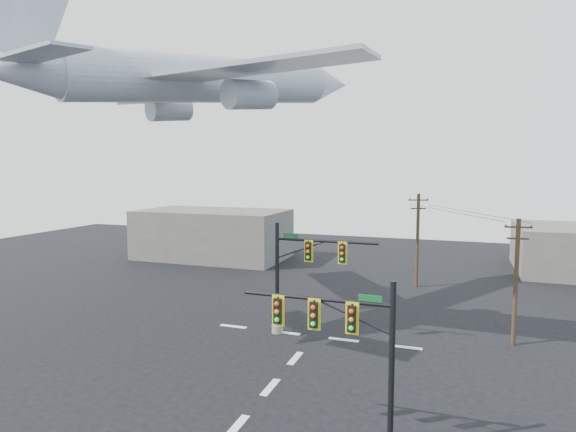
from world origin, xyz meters
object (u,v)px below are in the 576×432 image
at_px(signal_mast_near, 352,351).
at_px(utility_pole_b, 418,239).
at_px(airliner, 208,81).
at_px(utility_pole_a, 516,280).
at_px(signal_mast_far, 297,276).

relative_size(signal_mast_near, utility_pole_b, 0.78).
bearing_deg(airliner, signal_mast_near, -106.10).
bearing_deg(signal_mast_near, utility_pole_a, 62.46).
xyz_separation_m(utility_pole_b, airliner, (-13.75, -14.81, 12.86)).
relative_size(signal_mast_near, airliner, 0.24).
height_order(signal_mast_far, utility_pole_b, utility_pole_b).
height_order(utility_pole_a, utility_pole_b, utility_pole_b).
distance_m(signal_mast_far, utility_pole_a, 13.82).
distance_m(utility_pole_a, utility_pole_b, 15.20).
relative_size(signal_mast_far, utility_pole_b, 0.86).
xyz_separation_m(signal_mast_far, utility_pole_a, (13.51, 2.95, 0.17)).
distance_m(utility_pole_b, airliner, 23.95).
height_order(signal_mast_near, signal_mast_far, signal_mast_far).
xyz_separation_m(signal_mast_far, utility_pole_b, (6.44, 16.40, 0.56)).
height_order(signal_mast_near, utility_pole_b, utility_pole_b).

